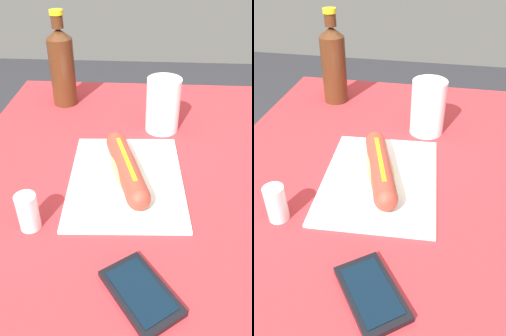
{
  "view_description": "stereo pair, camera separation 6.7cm",
  "coord_description": "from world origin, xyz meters",
  "views": [
    {
      "loc": [
        -0.52,
        0.02,
        1.17
      ],
      "look_at": [
        0.03,
        0.05,
        0.78
      ],
      "focal_mm": 36.05,
      "sensor_mm": 36.0,
      "label": 1
    },
    {
      "loc": [
        -0.51,
        -0.05,
        1.17
      ],
      "look_at": [
        0.03,
        0.05,
        0.78
      ],
      "focal_mm": 36.05,
      "sensor_mm": 36.0,
      "label": 2
    }
  ],
  "objects": [
    {
      "name": "salt_shaker",
      "position": [
        -0.12,
        0.21,
        0.78
      ],
      "size": [
        0.04,
        0.04,
        0.07
      ],
      "primitive_type": "cylinder",
      "color": "silver",
      "rests_on": "dining_table"
    },
    {
      "name": "paper_wrapper",
      "position": [
        0.03,
        0.05,
        0.75
      ],
      "size": [
        0.31,
        0.24,
        0.01
      ],
      "primitive_type": "cube",
      "rotation": [
        0.0,
        0.0,
        0.06
      ],
      "color": "white",
      "rests_on": "dining_table"
    },
    {
      "name": "drinking_cup",
      "position": [
        0.24,
        -0.02,
        0.82
      ],
      "size": [
        0.08,
        0.08,
        0.13
      ],
      "primitive_type": "cylinder",
      "color": "white",
      "rests_on": "dining_table"
    },
    {
      "name": "cell_phone",
      "position": [
        -0.24,
        0.02,
        0.75
      ],
      "size": [
        0.14,
        0.13,
        0.01
      ],
      "color": "black",
      "rests_on": "dining_table"
    },
    {
      "name": "dining_table",
      "position": [
        0.0,
        0.0,
        0.61
      ],
      "size": [
        1.08,
        0.84,
        0.75
      ],
      "color": "brown",
      "rests_on": "ground"
    },
    {
      "name": "hot_dog",
      "position": [
        0.03,
        0.05,
        0.78
      ],
      "size": [
        0.23,
        0.1,
        0.05
      ],
      "color": "tan",
      "rests_on": "paper_wrapper"
    },
    {
      "name": "soda_bottle",
      "position": [
        0.38,
        0.25,
        0.86
      ],
      "size": [
        0.07,
        0.07,
        0.25
      ],
      "color": "#4C2814",
      "rests_on": "dining_table"
    }
  ]
}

